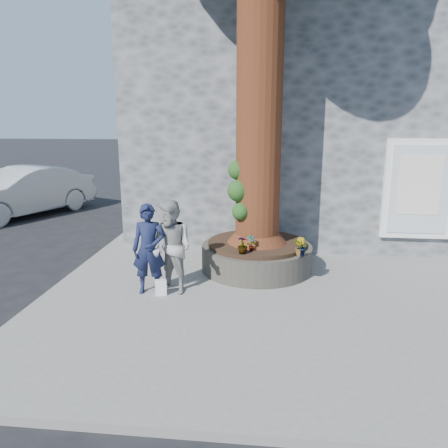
# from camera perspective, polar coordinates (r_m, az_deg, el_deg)

# --- Properties ---
(ground) EXTENTS (120.00, 120.00, 0.00)m
(ground) POSITION_cam_1_polar(r_m,az_deg,el_deg) (7.58, -2.51, -11.55)
(ground) COLOR black
(ground) RESTS_ON ground
(pavement) EXTENTS (9.00, 8.00, 0.12)m
(pavement) POSITION_cam_1_polar(r_m,az_deg,el_deg) (8.41, 8.81, -8.63)
(pavement) COLOR slate
(pavement) RESTS_ON ground
(yellow_line) EXTENTS (0.10, 30.00, 0.01)m
(yellow_line) POSITION_cam_1_polar(r_m,az_deg,el_deg) (9.37, -20.47, -7.37)
(yellow_line) COLOR yellow
(yellow_line) RESTS_ON ground
(stone_shop) EXTENTS (10.30, 8.30, 6.30)m
(stone_shop) POSITION_cam_1_polar(r_m,az_deg,el_deg) (14.05, 12.39, 13.09)
(stone_shop) COLOR #484B4D
(stone_shop) RESTS_ON ground
(planter) EXTENTS (2.30, 2.30, 0.60)m
(planter) POSITION_cam_1_polar(r_m,az_deg,el_deg) (9.22, 4.27, -4.15)
(planter) COLOR black
(planter) RESTS_ON pavement
(man) EXTENTS (0.64, 0.46, 1.64)m
(man) POSITION_cam_1_polar(r_m,az_deg,el_deg) (7.95, -9.77, -3.26)
(man) COLOR #131935
(man) RESTS_ON pavement
(woman) EXTENTS (1.04, 0.97, 1.70)m
(woman) POSITION_cam_1_polar(r_m,az_deg,el_deg) (7.91, -6.85, -3.02)
(woman) COLOR #9F9C98
(woman) RESTS_ON pavement
(shopping_bag) EXTENTS (0.23, 0.17, 0.28)m
(shopping_bag) POSITION_cam_1_polar(r_m,az_deg,el_deg) (8.02, -8.25, -8.20)
(shopping_bag) COLOR white
(shopping_bag) RESTS_ON pavement
(car_silver) EXTENTS (3.57, 5.21, 1.63)m
(car_silver) POSITION_cam_1_polar(r_m,az_deg,el_deg) (16.12, -24.86, 3.80)
(car_silver) COLOR #B3B7BB
(car_silver) RESTS_ON ground
(plant_a) EXTENTS (0.21, 0.20, 0.33)m
(plant_a) POSITION_cam_1_polar(r_m,az_deg,el_deg) (8.45, 3.57, -2.47)
(plant_a) COLOR gray
(plant_a) RESTS_ON planter
(plant_b) EXTENTS (0.26, 0.26, 0.34)m
(plant_b) POSITION_cam_1_polar(r_m,az_deg,el_deg) (8.29, 10.01, -2.93)
(plant_b) COLOR gray
(plant_b) RESTS_ON planter
(plant_c) EXTENTS (0.20, 0.20, 0.34)m
(plant_c) POSITION_cam_1_polar(r_m,az_deg,el_deg) (8.28, 2.44, -2.74)
(plant_c) COLOR gray
(plant_c) RESTS_ON planter
(plant_d) EXTENTS (0.34, 0.36, 0.32)m
(plant_d) POSITION_cam_1_polar(r_m,az_deg,el_deg) (8.29, 10.01, -3.01)
(plant_d) COLOR gray
(plant_d) RESTS_ON planter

